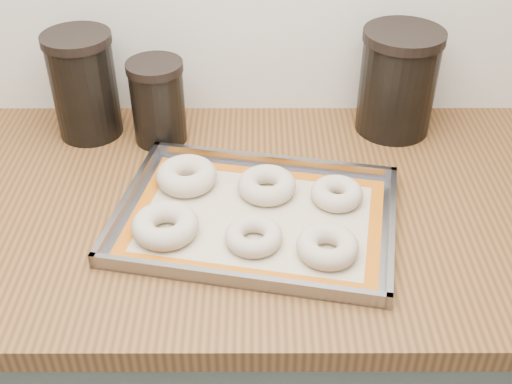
{
  "coord_description": "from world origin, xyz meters",
  "views": [
    {
      "loc": [
        0.01,
        0.78,
        1.59
      ],
      "look_at": [
        0.01,
        1.62,
        0.96
      ],
      "focal_mm": 45.0,
      "sensor_mm": 36.0,
      "label": 1
    }
  ],
  "objects_px": {
    "canister_left": "(84,85)",
    "canister_mid": "(158,102)",
    "bagel_back_mid": "(267,185)",
    "baking_tray": "(256,217)",
    "bagel_front_mid": "(254,236)",
    "bagel_front_left": "(165,225)",
    "bagel_back_left": "(187,176)",
    "bagel_back_right": "(337,193)",
    "canister_right": "(398,81)",
    "bagel_front_right": "(328,246)"
  },
  "relations": [
    {
      "from": "bagel_front_left",
      "to": "canister_right",
      "type": "height_order",
      "value": "canister_right"
    },
    {
      "from": "bagel_front_left",
      "to": "canister_left",
      "type": "relative_size",
      "value": 0.52
    },
    {
      "from": "bagel_front_left",
      "to": "canister_right",
      "type": "xyz_separation_m",
      "value": [
        0.43,
        0.34,
        0.08
      ]
    },
    {
      "from": "baking_tray",
      "to": "canister_right",
      "type": "bearing_deg",
      "value": 47.03
    },
    {
      "from": "bagel_back_right",
      "to": "canister_mid",
      "type": "distance_m",
      "value": 0.4
    },
    {
      "from": "bagel_front_left",
      "to": "bagel_back_mid",
      "type": "bearing_deg",
      "value": 33.76
    },
    {
      "from": "baking_tray",
      "to": "canister_left",
      "type": "relative_size",
      "value": 2.43
    },
    {
      "from": "bagel_front_mid",
      "to": "bagel_back_left",
      "type": "height_order",
      "value": "bagel_back_left"
    },
    {
      "from": "bagel_back_left",
      "to": "canister_right",
      "type": "height_order",
      "value": "canister_right"
    },
    {
      "from": "baking_tray",
      "to": "bagel_front_right",
      "type": "bearing_deg",
      "value": -38.98
    },
    {
      "from": "bagel_front_left",
      "to": "bagel_front_mid",
      "type": "relative_size",
      "value": 1.18
    },
    {
      "from": "canister_right",
      "to": "bagel_front_right",
      "type": "bearing_deg",
      "value": -113.3
    },
    {
      "from": "bagel_back_left",
      "to": "canister_left",
      "type": "xyz_separation_m",
      "value": [
        -0.21,
        0.19,
        0.08
      ]
    },
    {
      "from": "canister_left",
      "to": "canister_right",
      "type": "bearing_deg",
      "value": 1.35
    },
    {
      "from": "bagel_back_mid",
      "to": "bagel_back_right",
      "type": "relative_size",
      "value": 1.14
    },
    {
      "from": "canister_left",
      "to": "bagel_back_right",
      "type": "bearing_deg",
      "value": -26.68
    },
    {
      "from": "canister_left",
      "to": "canister_mid",
      "type": "relative_size",
      "value": 1.27
    },
    {
      "from": "bagel_back_right",
      "to": "bagel_front_right",
      "type": "bearing_deg",
      "value": -101.72
    },
    {
      "from": "bagel_front_right",
      "to": "bagel_back_mid",
      "type": "xyz_separation_m",
      "value": [
        -0.09,
        0.16,
        0.0
      ]
    },
    {
      "from": "canister_mid",
      "to": "canister_right",
      "type": "xyz_separation_m",
      "value": [
        0.47,
        0.04,
        0.02
      ]
    },
    {
      "from": "baking_tray",
      "to": "bagel_front_left",
      "type": "bearing_deg",
      "value": -164.42
    },
    {
      "from": "bagel_back_mid",
      "to": "canister_right",
      "type": "relative_size",
      "value": 0.49
    },
    {
      "from": "bagel_back_left",
      "to": "canister_left",
      "type": "distance_m",
      "value": 0.3
    },
    {
      "from": "baking_tray",
      "to": "canister_mid",
      "type": "xyz_separation_m",
      "value": [
        -0.19,
        0.26,
        0.08
      ]
    },
    {
      "from": "bagel_front_mid",
      "to": "bagel_back_right",
      "type": "bearing_deg",
      "value": 37.6
    },
    {
      "from": "bagel_front_left",
      "to": "canister_mid",
      "type": "distance_m",
      "value": 0.31
    },
    {
      "from": "bagel_front_mid",
      "to": "canister_mid",
      "type": "height_order",
      "value": "canister_mid"
    },
    {
      "from": "canister_left",
      "to": "bagel_front_right",
      "type": "bearing_deg",
      "value": -40.11
    },
    {
      "from": "bagel_back_left",
      "to": "canister_mid",
      "type": "distance_m",
      "value": 0.19
    },
    {
      "from": "bagel_front_left",
      "to": "canister_mid",
      "type": "height_order",
      "value": "canister_mid"
    },
    {
      "from": "bagel_front_left",
      "to": "bagel_back_mid",
      "type": "distance_m",
      "value": 0.2
    },
    {
      "from": "baking_tray",
      "to": "bagel_front_mid",
      "type": "xyz_separation_m",
      "value": [
        -0.0,
        -0.06,
        0.01
      ]
    },
    {
      "from": "bagel_front_right",
      "to": "bagel_back_mid",
      "type": "bearing_deg",
      "value": 119.95
    },
    {
      "from": "bagel_front_left",
      "to": "bagel_front_right",
      "type": "height_order",
      "value": "bagel_front_left"
    },
    {
      "from": "canister_left",
      "to": "bagel_back_mid",
      "type": "bearing_deg",
      "value": -31.36
    },
    {
      "from": "bagel_back_left",
      "to": "bagel_back_right",
      "type": "distance_m",
      "value": 0.27
    },
    {
      "from": "baking_tray",
      "to": "bagel_front_left",
      "type": "distance_m",
      "value": 0.15
    },
    {
      "from": "bagel_front_left",
      "to": "canister_left",
      "type": "xyz_separation_m",
      "value": [
        -0.19,
        0.33,
        0.08
      ]
    },
    {
      "from": "canister_right",
      "to": "bagel_back_left",
      "type": "bearing_deg",
      "value": -153.15
    },
    {
      "from": "bagel_back_mid",
      "to": "bagel_back_right",
      "type": "xyz_separation_m",
      "value": [
        0.12,
        -0.02,
        -0.0
      ]
    },
    {
      "from": "baking_tray",
      "to": "bagel_back_left",
      "type": "distance_m",
      "value": 0.16
    },
    {
      "from": "bagel_back_left",
      "to": "canister_mid",
      "type": "xyz_separation_m",
      "value": [
        -0.07,
        0.16,
        0.06
      ]
    },
    {
      "from": "baking_tray",
      "to": "bagel_back_right",
      "type": "xyz_separation_m",
      "value": [
        0.14,
        0.05,
        0.01
      ]
    },
    {
      "from": "bagel_front_mid",
      "to": "canister_left",
      "type": "height_order",
      "value": "canister_left"
    },
    {
      "from": "canister_mid",
      "to": "bagel_back_mid",
      "type": "bearing_deg",
      "value": -42.08
    },
    {
      "from": "bagel_front_mid",
      "to": "canister_left",
      "type": "bearing_deg",
      "value": 133.44
    },
    {
      "from": "bagel_front_right",
      "to": "bagel_back_left",
      "type": "bearing_deg",
      "value": 141.69
    },
    {
      "from": "bagel_back_mid",
      "to": "canister_right",
      "type": "distance_m",
      "value": 0.36
    },
    {
      "from": "bagel_back_mid",
      "to": "canister_right",
      "type": "bearing_deg",
      "value": 41.46
    },
    {
      "from": "bagel_front_mid",
      "to": "bagel_back_mid",
      "type": "height_order",
      "value": "bagel_back_mid"
    }
  ]
}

